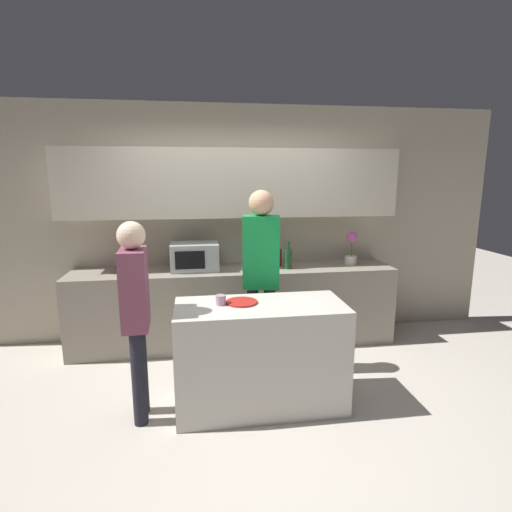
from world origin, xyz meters
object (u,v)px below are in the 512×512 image
Objects in this scene: bottle_0 at (262,259)px; bottle_2 at (279,257)px; person_left at (136,306)px; cup_0 at (221,300)px; potted_plant at (351,248)px; bottle_3 at (288,258)px; toaster at (130,264)px; microwave at (195,256)px; bottle_1 at (270,259)px; plate_on_island at (242,302)px; person_center at (261,266)px.

bottle_0 is 0.21m from bottle_2.
cup_0 is at bearing 94.78° from person_left.
potted_plant is at bearing 38.88° from cup_0.
bottle_2 is (0.21, 0.04, 0.01)m from bottle_0.
cup_0 is at bearing -124.70° from bottle_3.
toaster is 1.05× the size of bottle_0.
microwave is at bearing -179.95° from potted_plant.
microwave is 2.36× the size of bottle_1.
person_left is (-0.65, -0.09, 0.01)m from cup_0.
bottle_2 is at bearing 2.78° from microwave.
bottle_2 is 1.44m from plate_on_island.
bottle_0 is (-1.06, 0.01, -0.10)m from potted_plant.
bottle_1 is at bearing 69.95° from plate_on_island.
bottle_3 is 1.20× the size of plate_on_island.
bottle_3 reaches higher than cup_0.
potted_plant is at bearing -1.64° from bottle_1.
potted_plant is at bearing -0.43° from bottle_0.
toaster is 0.15× the size of person_center.
bottle_3 reaches higher than toaster.
microwave reaches higher than cup_0.
microwave is at bearing 174.43° from bottle_3.
microwave is 0.70m from toaster.
plate_on_island is (-0.47, -1.30, -0.07)m from bottle_1.
potted_plant is (2.51, -0.00, 0.11)m from toaster.
plate_on_island is at bearing -106.16° from bottle_0.
toaster is at bearing -179.68° from bottle_0.
bottle_1 is 1.47m from cup_0.
microwave is 2.11× the size of bottle_0.
person_center is at bearing -106.31° from bottle_1.
plate_on_island is (-0.37, -1.28, -0.08)m from bottle_0.
bottle_1 is at bearing 10.67° from bottle_0.
bottle_2 is 1.53m from cup_0.
person_left is (0.25, -1.38, -0.04)m from toaster.
person_center reaches higher than bottle_3.
microwave is 0.29× the size of person_center.
bottle_3 is (1.03, -0.10, -0.03)m from microwave.
bottle_0 is (1.44, 0.01, 0.00)m from toaster.
bottle_3 reaches higher than bottle_0.
bottle_2 is 0.87× the size of bottle_3.
plate_on_island is (-0.65, -1.17, -0.11)m from bottle_3.
microwave is 1.81m from potted_plant.
microwave is 2.00× the size of toaster.
cup_0 is (-0.82, -1.19, -0.07)m from bottle_3.
microwave is at bearing 106.62° from plate_on_island.
bottle_3 reaches higher than microwave.
microwave is 0.98m from person_center.
potted_plant reaches higher than bottle_0.
potted_plant is 1.27× the size of bottle_3.
microwave reaches higher than bottle_0.
bottle_1 is (0.10, 0.02, -0.01)m from bottle_0.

